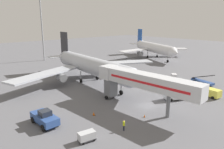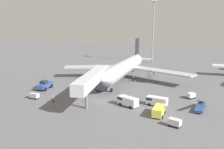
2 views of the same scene
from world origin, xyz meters
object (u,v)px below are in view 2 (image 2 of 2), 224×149
(service_van_rear_left, at_px, (156,101))
(safety_cone_charlie, at_px, (67,92))
(pushback_tug, at_px, (44,85))
(baggage_cart_rear_right, at_px, (175,122))
(ground_crew_worker_foreground, at_px, (53,99))
(baggage_cart_outer_right, at_px, (34,96))
(service_van_mid_left, at_px, (159,110))
(baggage_cart_near_left, at_px, (191,95))
(jet_bridge, at_px, (93,79))
(safety_cone_alpha, at_px, (161,99))
(apron_light_mast, at_px, (153,20))
(safety_cone_bravo, at_px, (78,102))
(airplane_at_gate, at_px, (126,67))
(belt_loader_truck, at_px, (200,106))
(service_van_far_left, at_px, (127,101))

(service_van_rear_left, height_order, safety_cone_charlie, service_van_rear_left)
(pushback_tug, distance_m, baggage_cart_rear_right, 41.24)
(ground_crew_worker_foreground, bearing_deg, baggage_cart_outer_right, 167.72)
(service_van_mid_left, bearing_deg, safety_cone_charlie, 159.84)
(pushback_tug, relative_size, baggage_cart_near_left, 2.46)
(jet_bridge, xyz_separation_m, safety_cone_alpha, (16.81, 3.82, -5.22))
(jet_bridge, xyz_separation_m, apron_light_mast, (8.81, 61.81, 14.70))
(jet_bridge, xyz_separation_m, ground_crew_worker_foreground, (-8.96, -4.58, -4.60))
(service_van_mid_left, distance_m, baggage_cart_near_left, 15.59)
(safety_cone_bravo, distance_m, apron_light_mast, 69.41)
(service_van_rear_left, height_order, baggage_cart_outer_right, service_van_rear_left)
(airplane_at_gate, bearing_deg, safety_cone_bravo, -104.41)
(jet_bridge, bearing_deg, belt_loader_truck, -1.32)
(safety_cone_alpha, bearing_deg, baggage_cart_outer_right, -167.58)
(safety_cone_charlie, bearing_deg, service_van_rear_left, -7.82)
(baggage_cart_near_left, relative_size, ground_crew_worker_foreground, 1.35)
(service_van_rear_left, distance_m, baggage_cart_near_left, 11.31)
(baggage_cart_rear_right, height_order, baggage_cart_outer_right, baggage_cart_rear_right)
(apron_light_mast, bearing_deg, service_van_mid_left, -83.29)
(airplane_at_gate, height_order, jet_bridge, airplane_at_gate)
(jet_bridge, relative_size, service_van_mid_left, 4.51)
(airplane_at_gate, height_order, service_van_rear_left, airplane_at_gate)
(service_van_rear_left, relative_size, apron_light_mast, 0.17)
(safety_cone_alpha, height_order, safety_cone_bravo, safety_cone_alpha)
(baggage_cart_rear_right, xyz_separation_m, ground_crew_worker_foreground, (-29.12, 6.76, 0.10))
(jet_bridge, bearing_deg, pushback_tug, 161.78)
(baggage_cart_rear_right, height_order, safety_cone_alpha, baggage_cart_rear_right)
(safety_cone_alpha, bearing_deg, safety_cone_charlie, -178.46)
(jet_bridge, bearing_deg, service_van_mid_left, -20.75)
(service_van_mid_left, bearing_deg, belt_loader_truck, 33.14)
(safety_cone_charlie, bearing_deg, airplane_at_gate, 55.28)
(airplane_at_gate, distance_m, baggage_cart_rear_right, 37.06)
(jet_bridge, bearing_deg, apron_light_mast, 81.89)
(safety_cone_charlie, bearing_deg, belt_loader_truck, -6.11)
(ground_crew_worker_foreground, bearing_deg, airplane_at_gate, 64.11)
(airplane_at_gate, height_order, pushback_tug, airplane_at_gate)
(baggage_cart_near_left, bearing_deg, service_van_far_left, -146.76)
(belt_loader_truck, distance_m, baggage_cart_near_left, 8.15)
(airplane_at_gate, height_order, baggage_cart_outer_right, airplane_at_gate)
(service_van_mid_left, height_order, safety_cone_bravo, service_van_mid_left)
(service_van_mid_left, distance_m, safety_cone_charlie, 27.60)
(airplane_at_gate, relative_size, safety_cone_charlie, 65.00)
(airplane_at_gate, relative_size, ground_crew_worker_foreground, 25.27)
(service_van_mid_left, height_order, baggage_cart_outer_right, service_van_mid_left)
(service_van_mid_left, bearing_deg, airplane_at_gate, 114.94)
(pushback_tug, bearing_deg, baggage_cart_near_left, 2.33)
(baggage_cart_rear_right, bearing_deg, service_van_mid_left, 123.87)
(pushback_tug, height_order, safety_cone_charlie, pushback_tug)
(service_van_far_left, distance_m, service_van_mid_left, 8.61)
(baggage_cart_near_left, xyz_separation_m, safety_cone_alpha, (-7.29, -3.58, -0.51))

